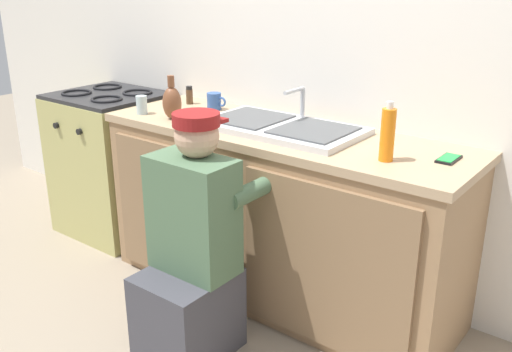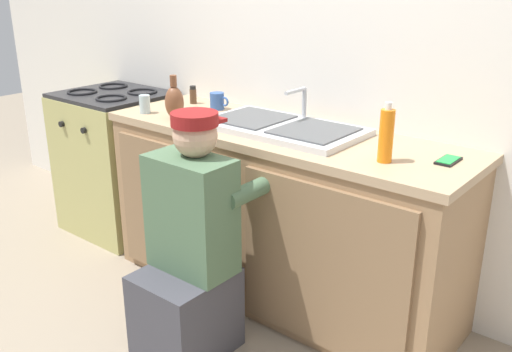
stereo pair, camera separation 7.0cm
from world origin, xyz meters
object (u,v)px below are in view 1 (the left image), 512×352
at_px(plumber_person, 192,258).
at_px(spice_bottle_pepper, 189,95).
at_px(soap_bottle_orange, 388,134).
at_px(vase_decorative, 172,102).
at_px(sink_double_basin, 281,126).
at_px(stove_range, 113,163).
at_px(cell_phone, 449,159).
at_px(coffee_mug, 215,101).
at_px(water_glass, 142,105).

distance_m(plumber_person, spice_bottle_pepper, 1.18).
relative_size(soap_bottle_orange, vase_decorative, 1.09).
xyz_separation_m(sink_double_basin, soap_bottle_orange, (0.62, -0.12, 0.09)).
bearing_deg(soap_bottle_orange, vase_decorative, -177.78).
bearing_deg(stove_range, cell_phone, 1.31).
height_order(sink_double_basin, cell_phone, sink_double_basin).
distance_m(stove_range, cell_phone, 2.20).
relative_size(cell_phone, coffee_mug, 1.11).
distance_m(spice_bottle_pepper, water_glass, 0.34).
distance_m(sink_double_basin, water_glass, 0.82).
xyz_separation_m(soap_bottle_orange, vase_decorative, (-1.20, -0.05, -0.02)).
distance_m(coffee_mug, vase_decorative, 0.30).
height_order(sink_double_basin, water_glass, sink_double_basin).
xyz_separation_m(sink_double_basin, vase_decorative, (-0.59, -0.17, 0.07)).
xyz_separation_m(soap_bottle_orange, water_glass, (-1.41, -0.07, -0.06)).
distance_m(coffee_mug, water_glass, 0.40).
relative_size(soap_bottle_orange, water_glass, 2.50).
bearing_deg(stove_range, spice_bottle_pepper, 14.53).
height_order(coffee_mug, soap_bottle_orange, soap_bottle_orange).
xyz_separation_m(sink_double_basin, water_glass, (-0.80, -0.19, 0.03)).
distance_m(stove_range, soap_bottle_orange, 2.03).
distance_m(stove_range, vase_decorative, 0.93).
xyz_separation_m(sink_double_basin, coffee_mug, (-0.55, 0.13, 0.03)).
relative_size(sink_double_basin, coffee_mug, 6.35).
bearing_deg(soap_bottle_orange, water_glass, -177.10).
distance_m(vase_decorative, water_glass, 0.22).
bearing_deg(vase_decorative, coffee_mug, 82.64).
bearing_deg(plumber_person, cell_phone, 38.54).
bearing_deg(plumber_person, water_glass, 150.24).
bearing_deg(coffee_mug, water_glass, -128.12).
height_order(plumber_person, vase_decorative, vase_decorative).
bearing_deg(vase_decorative, cell_phone, 8.57).
height_order(stove_range, vase_decorative, vase_decorative).
bearing_deg(plumber_person, stove_range, 154.30).
xyz_separation_m(sink_double_basin, plumber_person, (-0.03, -0.63, -0.47)).
bearing_deg(spice_bottle_pepper, soap_bottle_orange, -10.88).
height_order(cell_phone, coffee_mug, coffee_mug).
xyz_separation_m(plumber_person, spice_bottle_pepper, (-0.73, 0.78, 0.50)).
xyz_separation_m(coffee_mug, water_glass, (-0.25, -0.32, 0.00)).
relative_size(sink_double_basin, vase_decorative, 3.48).
height_order(sink_double_basin, plumber_person, plumber_person).
relative_size(plumber_person, spice_bottle_pepper, 10.52).
bearing_deg(water_glass, sink_double_basin, 13.42).
xyz_separation_m(coffee_mug, spice_bottle_pepper, (-0.21, 0.02, 0.00)).
xyz_separation_m(cell_phone, water_glass, (-1.62, -0.24, 0.04)).
bearing_deg(water_glass, soap_bottle_orange, 2.90).
bearing_deg(soap_bottle_orange, stove_range, 176.58).
relative_size(spice_bottle_pepper, water_glass, 1.05).
xyz_separation_m(stove_range, soap_bottle_orange, (1.95, -0.12, 0.56)).
bearing_deg(cell_phone, soap_bottle_orange, -141.25).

